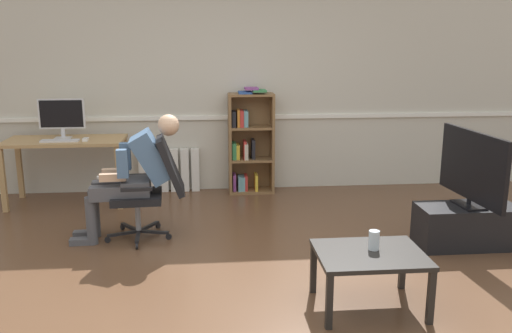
{
  "coord_description": "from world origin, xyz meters",
  "views": [
    {
      "loc": [
        -0.31,
        -4.11,
        1.89
      ],
      "look_at": [
        0.15,
        0.85,
        0.7
      ],
      "focal_mm": 38.07,
      "sensor_mm": 36.0,
      "label": 1
    }
  ],
  "objects_px": {
    "tv_stand": "(467,226)",
    "tv_screen": "(472,167)",
    "radiator": "(169,170)",
    "coffee_table": "(370,259)",
    "imac_monitor": "(62,115)",
    "office_chair": "(152,185)",
    "computer_desk": "(65,148)",
    "person_seated": "(134,173)",
    "computer_mouse": "(86,139)",
    "bookshelf": "(248,144)",
    "drinking_glass": "(374,240)",
    "keyboard": "(60,141)"
  },
  "relations": [
    {
      "from": "computer_desk",
      "to": "person_seated",
      "type": "distance_m",
      "value": 1.54
    },
    {
      "from": "computer_desk",
      "to": "tv_screen",
      "type": "relative_size",
      "value": 1.29
    },
    {
      "from": "computer_desk",
      "to": "drinking_glass",
      "type": "xyz_separation_m",
      "value": [
        2.78,
        -2.74,
        -0.16
      ]
    },
    {
      "from": "tv_screen",
      "to": "drinking_glass",
      "type": "height_order",
      "value": "tv_screen"
    },
    {
      "from": "computer_desk",
      "to": "imac_monitor",
      "type": "relative_size",
      "value": 2.57
    },
    {
      "from": "tv_stand",
      "to": "tv_screen",
      "type": "relative_size",
      "value": 0.88
    },
    {
      "from": "imac_monitor",
      "to": "person_seated",
      "type": "height_order",
      "value": "imac_monitor"
    },
    {
      "from": "computer_mouse",
      "to": "computer_desk",
      "type": "bearing_deg",
      "value": 155.12
    },
    {
      "from": "keyboard",
      "to": "tv_screen",
      "type": "relative_size",
      "value": 0.4
    },
    {
      "from": "imac_monitor",
      "to": "coffee_table",
      "type": "xyz_separation_m",
      "value": [
        2.77,
        -2.86,
        -0.65
      ]
    },
    {
      "from": "tv_stand",
      "to": "drinking_glass",
      "type": "xyz_separation_m",
      "value": [
        -1.21,
        -1.02,
        0.3
      ]
    },
    {
      "from": "person_seated",
      "to": "tv_screen",
      "type": "distance_m",
      "value": 3.1
    },
    {
      "from": "coffee_table",
      "to": "drinking_glass",
      "type": "xyz_separation_m",
      "value": [
        0.04,
        0.05,
        0.12
      ]
    },
    {
      "from": "office_chair",
      "to": "radiator",
      "type": "bearing_deg",
      "value": 174.91
    },
    {
      "from": "bookshelf",
      "to": "tv_stand",
      "type": "distance_m",
      "value": 2.77
    },
    {
      "from": "bookshelf",
      "to": "tv_screen",
      "type": "height_order",
      "value": "bookshelf"
    },
    {
      "from": "computer_mouse",
      "to": "keyboard",
      "type": "bearing_deg",
      "value": -175.87
    },
    {
      "from": "computer_desk",
      "to": "coffee_table",
      "type": "height_order",
      "value": "computer_desk"
    },
    {
      "from": "radiator",
      "to": "tv_screen",
      "type": "xyz_separation_m",
      "value": [
        2.85,
        -2.11,
        0.48
      ]
    },
    {
      "from": "computer_mouse",
      "to": "person_seated",
      "type": "height_order",
      "value": "person_seated"
    },
    {
      "from": "office_chair",
      "to": "person_seated",
      "type": "height_order",
      "value": "person_seated"
    },
    {
      "from": "office_chair",
      "to": "tv_screen",
      "type": "xyz_separation_m",
      "value": [
        2.9,
        -0.5,
        0.22
      ]
    },
    {
      "from": "office_chair",
      "to": "computer_desk",
      "type": "bearing_deg",
      "value": -141.54
    },
    {
      "from": "imac_monitor",
      "to": "coffee_table",
      "type": "relative_size",
      "value": 0.69
    },
    {
      "from": "tv_stand",
      "to": "computer_desk",
      "type": "bearing_deg",
      "value": 156.7
    },
    {
      "from": "imac_monitor",
      "to": "radiator",
      "type": "bearing_deg",
      "value": 14.95
    },
    {
      "from": "imac_monitor",
      "to": "office_chair",
      "type": "distance_m",
      "value": 1.78
    },
    {
      "from": "bookshelf",
      "to": "office_chair",
      "type": "relative_size",
      "value": 1.33
    },
    {
      "from": "bookshelf",
      "to": "office_chair",
      "type": "distance_m",
      "value": 1.83
    },
    {
      "from": "radiator",
      "to": "coffee_table",
      "type": "xyz_separation_m",
      "value": [
        1.6,
        -3.18,
        0.1
      ]
    },
    {
      "from": "tv_screen",
      "to": "drinking_glass",
      "type": "relative_size",
      "value": 7.4
    },
    {
      "from": "person_seated",
      "to": "tv_screen",
      "type": "xyz_separation_m",
      "value": [
        3.06,
        -0.49,
        0.1
      ]
    },
    {
      "from": "imac_monitor",
      "to": "drinking_glass",
      "type": "relative_size",
      "value": 3.72
    },
    {
      "from": "person_seated",
      "to": "tv_stand",
      "type": "xyz_separation_m",
      "value": [
        3.06,
        -0.49,
        -0.45
      ]
    },
    {
      "from": "bookshelf",
      "to": "tv_screen",
      "type": "distance_m",
      "value": 2.74
    },
    {
      "from": "computer_mouse",
      "to": "radiator",
      "type": "distance_m",
      "value": 1.13
    },
    {
      "from": "computer_mouse",
      "to": "drinking_glass",
      "type": "height_order",
      "value": "computer_mouse"
    },
    {
      "from": "imac_monitor",
      "to": "drinking_glass",
      "type": "distance_m",
      "value": 4.01
    },
    {
      "from": "computer_desk",
      "to": "tv_stand",
      "type": "bearing_deg",
      "value": -23.3
    },
    {
      "from": "keyboard",
      "to": "person_seated",
      "type": "xyz_separation_m",
      "value": [
        0.94,
        -1.09,
        -0.12
      ]
    },
    {
      "from": "radiator",
      "to": "keyboard",
      "type": "bearing_deg",
      "value": -155.4
    },
    {
      "from": "keyboard",
      "to": "computer_mouse",
      "type": "distance_m",
      "value": 0.28
    },
    {
      "from": "tv_screen",
      "to": "tv_stand",
      "type": "bearing_deg",
      "value": 90.0
    },
    {
      "from": "radiator",
      "to": "tv_stand",
      "type": "xyz_separation_m",
      "value": [
        2.85,
        -2.11,
        -0.08
      ]
    },
    {
      "from": "tv_stand",
      "to": "computer_mouse",
      "type": "bearing_deg",
      "value": 156.81
    },
    {
      "from": "keyboard",
      "to": "tv_screen",
      "type": "bearing_deg",
      "value": -21.48
    },
    {
      "from": "bookshelf",
      "to": "radiator",
      "type": "distance_m",
      "value": 1.05
    },
    {
      "from": "office_chair",
      "to": "person_seated",
      "type": "relative_size",
      "value": 0.82
    },
    {
      "from": "radiator",
      "to": "coffee_table",
      "type": "relative_size",
      "value": 0.99
    },
    {
      "from": "computer_desk",
      "to": "radiator",
      "type": "distance_m",
      "value": 1.26
    }
  ]
}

